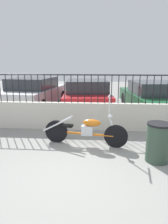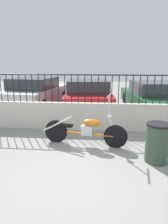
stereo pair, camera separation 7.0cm
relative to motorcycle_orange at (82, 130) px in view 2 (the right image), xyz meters
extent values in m
plane|color=gray|center=(-0.03, -1.61, -0.39)|extent=(40.00, 40.00, 0.00)
cube|color=beige|center=(-0.03, 1.21, 0.03)|extent=(8.67, 0.18, 0.84)
cylinder|color=black|center=(-2.65, 1.21, 0.88)|extent=(0.02, 0.02, 0.86)
cylinder|color=black|center=(-2.45, 1.21, 0.88)|extent=(0.02, 0.02, 0.86)
cylinder|color=black|center=(-2.25, 1.21, 0.88)|extent=(0.02, 0.02, 0.86)
cylinder|color=black|center=(-2.05, 1.21, 0.88)|extent=(0.02, 0.02, 0.86)
cylinder|color=black|center=(-1.85, 1.21, 0.88)|extent=(0.02, 0.02, 0.86)
cylinder|color=black|center=(-1.65, 1.21, 0.88)|extent=(0.02, 0.02, 0.86)
cylinder|color=black|center=(-1.44, 1.21, 0.88)|extent=(0.02, 0.02, 0.86)
cylinder|color=black|center=(-1.24, 1.21, 0.88)|extent=(0.02, 0.02, 0.86)
cylinder|color=black|center=(-1.04, 1.21, 0.88)|extent=(0.02, 0.02, 0.86)
cylinder|color=black|center=(-0.84, 1.21, 0.88)|extent=(0.02, 0.02, 0.86)
cylinder|color=black|center=(-0.64, 1.21, 0.88)|extent=(0.02, 0.02, 0.86)
cylinder|color=black|center=(-0.44, 1.21, 0.88)|extent=(0.02, 0.02, 0.86)
cylinder|color=black|center=(-0.23, 1.21, 0.88)|extent=(0.02, 0.02, 0.86)
cylinder|color=black|center=(-0.03, 1.21, 0.88)|extent=(0.02, 0.02, 0.86)
cylinder|color=black|center=(0.17, 1.21, 0.88)|extent=(0.02, 0.02, 0.86)
cylinder|color=black|center=(0.37, 1.21, 0.88)|extent=(0.02, 0.02, 0.86)
cylinder|color=black|center=(0.57, 1.21, 0.88)|extent=(0.02, 0.02, 0.86)
cylinder|color=black|center=(0.77, 1.21, 0.88)|extent=(0.02, 0.02, 0.86)
cylinder|color=black|center=(0.98, 1.21, 0.88)|extent=(0.02, 0.02, 0.86)
cylinder|color=black|center=(1.18, 1.21, 0.88)|extent=(0.02, 0.02, 0.86)
cylinder|color=black|center=(1.38, 1.21, 0.88)|extent=(0.02, 0.02, 0.86)
cylinder|color=black|center=(1.58, 1.21, 0.88)|extent=(0.02, 0.02, 0.86)
cylinder|color=black|center=(1.78, 1.21, 0.88)|extent=(0.02, 0.02, 0.86)
cylinder|color=black|center=(1.98, 1.21, 0.88)|extent=(0.02, 0.02, 0.86)
cylinder|color=black|center=(2.18, 1.21, 0.88)|extent=(0.02, 0.02, 0.86)
cylinder|color=black|center=(2.39, 1.21, 0.88)|extent=(0.02, 0.02, 0.86)
cylinder|color=black|center=(-0.03, 1.21, 1.29)|extent=(8.67, 0.04, 0.04)
cylinder|color=black|center=(0.83, -0.13, -0.10)|extent=(0.58, 0.14, 0.58)
cylinder|color=black|center=(-0.68, 0.11, -0.10)|extent=(0.59, 0.17, 0.59)
cylinder|color=orange|center=(0.08, -0.01, -0.10)|extent=(1.40, 0.27, 0.06)
cube|color=silver|center=(0.13, -0.02, 0.00)|extent=(0.28, 0.18, 0.24)
ellipsoid|color=orange|center=(0.24, -0.04, 0.20)|extent=(0.47, 0.27, 0.18)
cube|color=black|center=(-0.38, 0.06, 0.08)|extent=(0.30, 0.20, 0.06)
cylinder|color=silver|center=(0.74, -0.12, 0.15)|extent=(0.23, 0.08, 0.51)
sphere|color=silver|center=(0.69, -0.11, 0.38)|extent=(0.11, 0.11, 0.11)
cylinder|color=silver|center=(0.66, -0.10, 0.64)|extent=(0.03, 0.03, 0.50)
cylinder|color=silver|center=(0.66, -0.10, 0.89)|extent=(0.11, 0.52, 0.03)
cylinder|color=silver|center=(-0.64, 0.03, 0.12)|extent=(0.76, 0.16, 0.43)
cylinder|color=silver|center=(-0.62, 0.17, 0.12)|extent=(0.76, 0.16, 0.43)
cylinder|color=#334738|center=(1.64, -0.77, 0.00)|extent=(0.47, 0.47, 0.79)
cylinder|color=black|center=(1.64, -0.77, 0.42)|extent=(0.49, 0.49, 0.04)
cylinder|color=black|center=(-3.30, 5.71, -0.07)|extent=(0.19, 0.65, 0.64)
cylinder|color=black|center=(-1.54, 5.50, -0.07)|extent=(0.19, 0.65, 0.64)
cylinder|color=black|center=(-3.61, 3.11, -0.07)|extent=(0.19, 0.65, 0.64)
cylinder|color=black|center=(-1.85, 2.90, -0.07)|extent=(0.19, 0.65, 0.64)
cube|color=#B7BABF|center=(-2.58, 4.31, 0.18)|extent=(2.37, 4.41, 0.67)
cube|color=#2D3338|center=(-2.60, 4.10, 0.75)|extent=(1.92, 2.21, 0.48)
cylinder|color=black|center=(-1.10, 5.00, -0.07)|extent=(0.17, 0.65, 0.64)
cylinder|color=black|center=(0.64, 5.15, -0.07)|extent=(0.17, 0.65, 0.64)
cylinder|color=black|center=(-0.89, 2.58, -0.07)|extent=(0.17, 0.65, 0.64)
cylinder|color=black|center=(0.85, 2.73, -0.07)|extent=(0.17, 0.65, 0.64)
cube|color=#AD191E|center=(-0.13, 3.86, 0.15)|extent=(2.19, 4.06, 0.61)
cube|color=#2D3338|center=(-0.11, 3.67, 0.70)|extent=(1.83, 2.02, 0.49)
cylinder|color=black|center=(1.60, 5.01, -0.07)|extent=(0.17, 0.65, 0.64)
cylinder|color=black|center=(3.36, 5.18, -0.07)|extent=(0.17, 0.65, 0.64)
cylinder|color=black|center=(1.87, 2.34, -0.07)|extent=(0.17, 0.65, 0.64)
cube|color=#1E5933|center=(2.61, 3.76, 0.13)|extent=(2.29, 4.48, 0.56)
cube|color=#2D3338|center=(2.63, 3.55, 0.66)|extent=(1.88, 2.23, 0.50)
camera|label=1|loc=(0.42, -4.73, 1.61)|focal=32.00mm
camera|label=2|loc=(0.49, -4.72, 1.61)|focal=32.00mm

